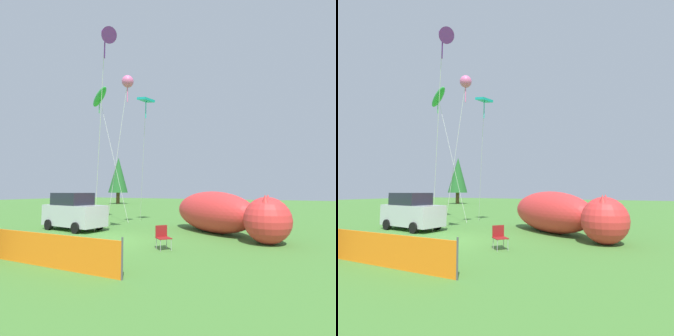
# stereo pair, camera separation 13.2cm
# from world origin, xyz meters

# --- Properties ---
(ground_plane) EXTENTS (120.00, 120.00, 0.00)m
(ground_plane) POSITION_xyz_m (0.00, 0.00, 0.00)
(ground_plane) COLOR #477F33
(parked_car) EXTENTS (4.11, 2.15, 2.16)m
(parked_car) POSITION_xyz_m (-3.90, 2.09, 1.05)
(parked_car) COLOR #B7BCC1
(parked_car) RESTS_ON ground
(folding_chair) EXTENTS (0.72, 0.72, 0.91)m
(folding_chair) POSITION_xyz_m (3.19, -0.05, 0.53)
(folding_chair) COLOR maroon
(folding_chair) RESTS_ON ground
(inflatable_cat) EXTENTS (7.25, 5.71, 2.24)m
(inflatable_cat) POSITION_xyz_m (4.24, 4.56, 1.03)
(inflatable_cat) COLOR red
(inflatable_cat) RESTS_ON ground
(safety_fence) EXTENTS (7.98, 0.29, 1.08)m
(safety_fence) POSITION_xyz_m (-0.04, -3.76, 0.49)
(safety_fence) COLOR orange
(safety_fence) RESTS_ON ground
(kite_pink_octopus) EXTENTS (1.74, 0.74, 9.40)m
(kite_pink_octopus) POSITION_xyz_m (-1.24, 3.58, 8.97)
(kite_pink_octopus) COLOR silver
(kite_pink_octopus) RESTS_ON ground
(kite_green_fish) EXTENTS (4.46, 2.27, 10.29)m
(kite_green_fish) POSITION_xyz_m (-5.94, 6.32, 9.68)
(kite_green_fish) COLOR silver
(kite_green_fish) RESTS_ON ground
(kite_teal_diamond) EXTENTS (2.44, 2.85, 8.74)m
(kite_teal_diamond) POSITION_xyz_m (-1.28, 5.79, 8.37)
(kite_teal_diamond) COLOR silver
(kite_teal_diamond) RESTS_ON ground
(kite_purple_delta) EXTENTS (2.90, 2.52, 10.72)m
(kite_purple_delta) POSITION_xyz_m (-0.21, 0.24, 9.98)
(kite_purple_delta) COLOR silver
(kite_purple_delta) RESTS_ON ground
(horizon_tree_west) EXTENTS (3.43, 3.43, 8.20)m
(horizon_tree_west) POSITION_xyz_m (-20.83, 28.09, 5.03)
(horizon_tree_west) COLOR brown
(horizon_tree_west) RESTS_ON ground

